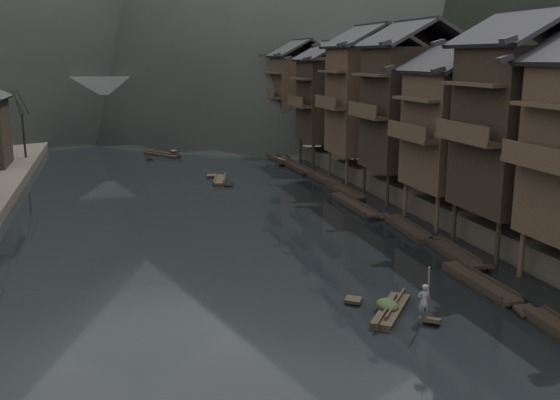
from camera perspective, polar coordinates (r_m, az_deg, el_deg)
name	(u,v)px	position (r m, az deg, el deg)	size (l,w,h in m)	color
water	(277,314)	(29.78, -0.28, -10.36)	(300.00, 300.00, 0.00)	black
right_bank	(470,149)	(79.38, 16.95, 4.49)	(40.00, 200.00, 1.80)	#2D2823
stilt_houses	(422,94)	(51.99, 12.86, 9.40)	(9.00, 67.60, 15.08)	black
moored_sampans	(338,192)	(55.13, 5.36, 0.75)	(2.89, 67.21, 0.47)	black
midriver_boats	(179,147)	(83.53, -9.23, 4.80)	(12.23, 48.65, 0.45)	black
stone_bridge	(156,102)	(98.90, -11.29, 8.82)	(40.00, 6.00, 9.00)	#4C4C4F
hero_sampan	(391,310)	(30.13, 10.12, -9.87)	(3.45, 4.07, 0.43)	black
cargo_heap	(387,298)	(30.02, 9.80, -8.86)	(1.01, 1.32, 0.60)	black
boatman	(424,297)	(29.14, 13.05, -8.59)	(0.60, 0.39, 1.65)	#545456
bamboo_pole	(431,241)	(28.40, 13.67, -3.69)	(0.06, 0.06, 4.27)	#8C7A51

